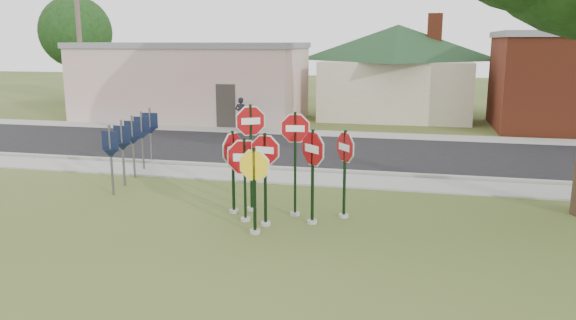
% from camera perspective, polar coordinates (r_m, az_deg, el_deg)
% --- Properties ---
extents(ground, '(120.00, 120.00, 0.00)m').
position_cam_1_polar(ground, '(12.54, -2.98, -7.91)').
color(ground, '#384B1C').
rests_on(ground, ground).
extents(sidewalk_near, '(60.00, 1.60, 0.06)m').
position_cam_1_polar(sidewalk_near, '(17.66, 1.95, -1.90)').
color(sidewalk_near, gray).
rests_on(sidewalk_near, ground).
extents(road, '(60.00, 7.00, 0.04)m').
position_cam_1_polar(road, '(21.99, 4.23, 0.81)').
color(road, black).
rests_on(road, ground).
extents(sidewalk_far, '(60.00, 1.60, 0.06)m').
position_cam_1_polar(sidewalk_far, '(26.18, 5.70, 2.60)').
color(sidewalk_far, gray).
rests_on(sidewalk_far, ground).
extents(curb, '(60.00, 0.20, 0.14)m').
position_cam_1_polar(curb, '(18.60, 2.55, -1.06)').
color(curb, gray).
rests_on(curb, ground).
extents(stop_sign_center, '(0.96, 0.24, 2.30)m').
position_cam_1_polar(stop_sign_center, '(12.99, -2.33, -0.86)').
color(stop_sign_center, '#99978F').
rests_on(stop_sign_center, ground).
extents(stop_sign_yellow, '(0.98, 0.24, 2.07)m').
position_cam_1_polar(stop_sign_yellow, '(12.48, -3.43, -2.20)').
color(stop_sign_yellow, '#99978F').
rests_on(stop_sign_yellow, ground).
extents(stop_sign_left, '(1.16, 0.24, 2.16)m').
position_cam_1_polar(stop_sign_left, '(13.36, -4.41, -0.89)').
color(stop_sign_left, '#99978F').
rests_on(stop_sign_left, ground).
extents(stop_sign_right, '(0.85, 0.79, 2.39)m').
position_cam_1_polar(stop_sign_right, '(13.11, 2.52, -0.33)').
color(stop_sign_right, '#99978F').
rests_on(stop_sign_right, ground).
extents(stop_sign_back_right, '(0.98, 0.24, 2.69)m').
position_cam_1_polar(stop_sign_back_right, '(13.67, 0.74, 1.01)').
color(stop_sign_back_right, '#99978F').
rests_on(stop_sign_back_right, ground).
extents(stop_sign_back_left, '(0.91, 0.53, 2.84)m').
position_cam_1_polar(stop_sign_back_left, '(14.09, -3.80, 1.79)').
color(stop_sign_back_left, '#99978F').
rests_on(stop_sign_back_left, ground).
extents(stop_sign_far_right, '(0.66, 0.82, 2.28)m').
position_cam_1_polar(stop_sign_far_right, '(13.63, 5.79, -0.28)').
color(stop_sign_far_right, '#99978F').
rests_on(stop_sign_far_right, ground).
extents(stop_sign_far_left, '(0.32, 1.08, 2.22)m').
position_cam_1_polar(stop_sign_far_left, '(14.02, -5.62, -0.12)').
color(stop_sign_far_left, '#99978F').
rests_on(stop_sign_far_left, ground).
extents(route_sign_row, '(1.43, 4.63, 2.00)m').
position_cam_1_polar(route_sign_row, '(18.31, -15.48, 1.98)').
color(route_sign_row, '#59595E').
rests_on(route_sign_row, ground).
extents(building_stucco, '(12.20, 6.20, 4.20)m').
position_cam_1_polar(building_stucco, '(31.86, -9.72, 7.99)').
color(building_stucco, beige).
rests_on(building_stucco, ground).
extents(building_house, '(11.60, 11.60, 6.20)m').
position_cam_1_polar(building_house, '(33.35, 11.08, 10.69)').
color(building_house, beige).
rests_on(building_house, ground).
extents(utility_pole_near, '(2.20, 0.26, 9.50)m').
position_cam_1_polar(utility_pole_near, '(31.67, -20.51, 12.51)').
color(utility_pole_near, brown).
rests_on(utility_pole_near, ground).
extents(bg_tree_left, '(4.90, 4.90, 7.35)m').
position_cam_1_polar(bg_tree_left, '(42.32, -20.78, 12.04)').
color(bg_tree_left, '#312216').
rests_on(bg_tree_left, ground).
extents(pedestrian, '(0.60, 0.42, 1.59)m').
position_cam_1_polar(pedestrian, '(27.09, -4.80, 4.70)').
color(pedestrian, black).
rests_on(pedestrian, sidewalk_far).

